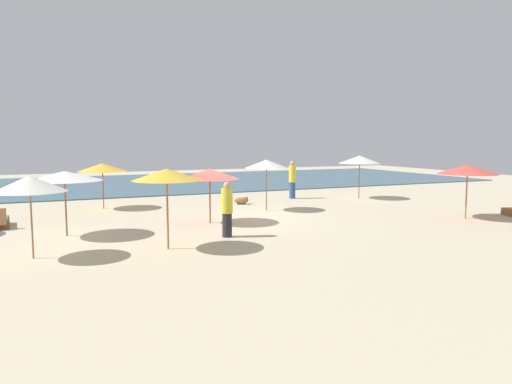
% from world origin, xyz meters
% --- Properties ---
extents(ground_plane, '(60.00, 60.00, 0.00)m').
position_xyz_m(ground_plane, '(0.00, 0.00, 0.00)').
color(ground_plane, beige).
extents(ocean_water, '(48.00, 16.00, 0.06)m').
position_xyz_m(ocean_water, '(0.00, 17.00, 0.03)').
color(ocean_water, '#3D6075').
rests_on(ocean_water, ground_plane).
extents(umbrella_0, '(1.79, 1.79, 2.12)m').
position_xyz_m(umbrella_0, '(-6.65, -3.13, 1.91)').
color(umbrella_0, olive).
rests_on(umbrella_0, ground_plane).
extents(umbrella_1, '(2.24, 2.24, 2.06)m').
position_xyz_m(umbrella_1, '(8.40, -2.97, 1.88)').
color(umbrella_1, olive).
rests_on(umbrella_1, ground_plane).
extents(umbrella_3, '(1.91, 1.91, 2.22)m').
position_xyz_m(umbrella_3, '(-3.25, -3.47, 2.06)').
color(umbrella_3, olive).
rests_on(umbrella_3, ground_plane).
extents(umbrella_4, '(2.11, 2.11, 1.98)m').
position_xyz_m(umbrella_4, '(-3.91, 5.49, 1.80)').
color(umbrella_4, brown).
rests_on(umbrella_4, ground_plane).
extents(umbrella_5, '(2.10, 2.10, 2.20)m').
position_xyz_m(umbrella_5, '(8.48, 3.96, 2.00)').
color(umbrella_5, brown).
rests_on(umbrella_5, ground_plane).
extents(umbrella_6, '(2.14, 2.14, 1.97)m').
position_xyz_m(umbrella_6, '(-0.84, 0.05, 1.78)').
color(umbrella_6, olive).
rests_on(umbrella_6, ground_plane).
extents(umbrella_7, '(1.82, 1.82, 2.16)m').
position_xyz_m(umbrella_7, '(2.36, 2.08, 1.98)').
color(umbrella_7, olive).
rests_on(umbrella_7, ground_plane).
extents(umbrella_8, '(2.29, 2.29, 2.04)m').
position_xyz_m(umbrella_8, '(-5.71, -0.38, 1.89)').
color(umbrella_8, brown).
rests_on(umbrella_8, ground_plane).
extents(lounger_2, '(0.67, 1.71, 0.70)m').
position_xyz_m(lounger_2, '(-7.75, 2.28, 0.18)').
color(lounger_2, brown).
rests_on(lounger_2, ground_plane).
extents(person_0, '(0.42, 0.42, 1.72)m').
position_xyz_m(person_0, '(-1.17, -2.55, 0.86)').
color(person_0, '#26262D').
rests_on(person_0, ground_plane).
extents(person_2, '(0.51, 0.51, 1.93)m').
position_xyz_m(person_2, '(5.39, 5.39, 0.98)').
color(person_2, '#2D4C8C').
rests_on(person_2, ground_plane).
extents(dog, '(0.74, 0.52, 0.34)m').
position_xyz_m(dog, '(2.15, 4.31, 0.18)').
color(dog, olive).
rests_on(dog, ground_plane).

